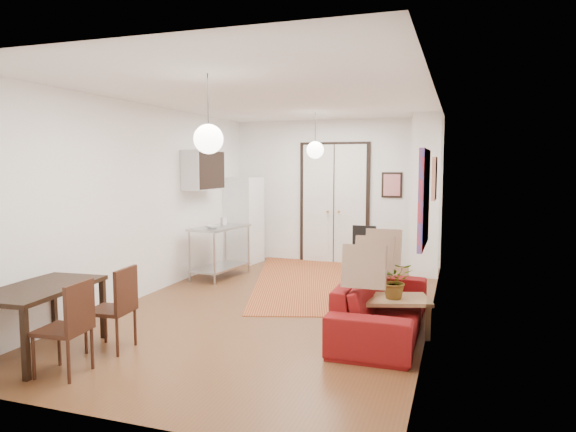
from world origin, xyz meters
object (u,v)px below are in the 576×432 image
(sofa, at_px, (382,305))
(dining_chair_far, at_px, (69,318))
(coffee_table, at_px, (386,302))
(black_side_chair, at_px, (367,245))
(dining_table, at_px, (40,294))
(kitchen_counter, at_px, (220,244))
(fridge, at_px, (244,220))
(dining_chair_near, at_px, (115,300))

(sofa, xyz_separation_m, dining_chair_far, (-2.70, -2.13, 0.19))
(coffee_table, xyz_separation_m, black_side_chair, (-0.80, 3.31, 0.16))
(coffee_table, distance_m, black_side_chair, 3.41)
(coffee_table, xyz_separation_m, dining_table, (-3.35, -1.82, 0.27))
(sofa, height_order, coffee_table, sofa)
(sofa, height_order, black_side_chair, black_side_chair)
(kitchen_counter, distance_m, black_side_chair, 2.67)
(dining_table, relative_size, black_side_chair, 1.50)
(fridge, bearing_deg, sofa, -38.89)
(dining_chair_far, bearing_deg, kitchen_counter, -178.37)
(dining_chair_far, bearing_deg, coffee_table, 122.29)
(fridge, relative_size, black_side_chair, 1.89)
(black_side_chair, bearing_deg, dining_chair_far, 72.67)
(dining_table, bearing_deg, dining_chair_near, 36.21)
(dining_chair_near, distance_m, dining_chair_far, 0.70)
(dining_chair_far, bearing_deg, fridge, -178.37)
(sofa, bearing_deg, dining_table, 119.57)
(dining_table, distance_m, dining_chair_near, 0.75)
(coffee_table, height_order, kitchen_counter, kitchen_counter)
(dining_table, bearing_deg, kitchen_counter, 88.31)
(sofa, xyz_separation_m, black_side_chair, (-0.75, 3.26, 0.20))
(sofa, height_order, dining_table, dining_table)
(dining_table, relative_size, dining_chair_far, 1.52)
(coffee_table, bearing_deg, dining_chair_far, -142.89)
(fridge, bearing_deg, black_side_chair, 1.23)
(fridge, bearing_deg, kitchen_counter, -75.54)
(dining_table, bearing_deg, sofa, 29.52)
(coffee_table, distance_m, kitchen_counter, 3.90)
(kitchen_counter, relative_size, fridge, 0.72)
(sofa, distance_m, dining_table, 3.80)
(dining_chair_near, height_order, black_side_chair, black_side_chair)
(coffee_table, height_order, fridge, fridge)
(dining_table, height_order, dining_chair_near, dining_chair_near)
(dining_chair_far, height_order, black_side_chair, black_side_chair)
(dining_chair_near, relative_size, black_side_chair, 0.98)
(dining_chair_near, bearing_deg, black_side_chair, 152.66)
(fridge, height_order, dining_chair_near, fridge)
(coffee_table, relative_size, fridge, 0.63)
(dining_table, relative_size, dining_chair_near, 1.52)
(sofa, bearing_deg, dining_chair_near, 117.94)
(kitchen_counter, xyz_separation_m, black_side_chair, (2.42, 1.13, -0.05))
(kitchen_counter, relative_size, dining_chair_far, 1.39)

